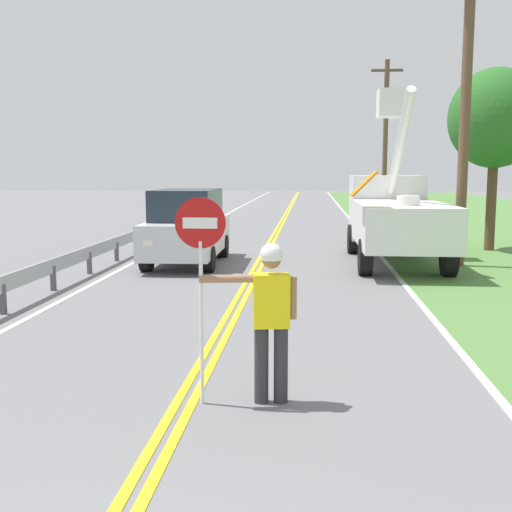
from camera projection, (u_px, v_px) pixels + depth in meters
centerline_yellow_left at (267, 245)px, 22.29m from camera, size 0.11×110.00×0.01m
centerline_yellow_right at (272, 245)px, 22.27m from camera, size 0.11×110.00×0.01m
edge_line_right at (372, 246)px, 21.98m from camera, size 0.12×110.00×0.01m
edge_line_left at (170, 244)px, 22.58m from camera, size 0.12×110.00×0.01m
flagger_worker at (270, 312)px, 6.99m from camera, size 1.08×0.30×1.83m
stop_sign_paddle at (201, 254)px, 6.87m from camera, size 0.56×0.04×2.33m
utility_bucket_truck at (394, 213)px, 18.05m from camera, size 2.67×6.82×4.99m
oncoming_suv_nearest at (187, 226)px, 17.61m from camera, size 1.94×4.62×2.10m
utility_pole_near at (466, 96)px, 16.76m from camera, size 1.80×0.28×8.85m
utility_pole_mid at (385, 136)px, 36.23m from camera, size 1.80×0.28×8.89m
guardrail_left_shoulder at (128, 239)px, 19.35m from camera, size 0.10×32.00×0.71m
roadside_tree_verge at (495, 119)px, 20.21m from camera, size 3.00×3.00×5.90m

